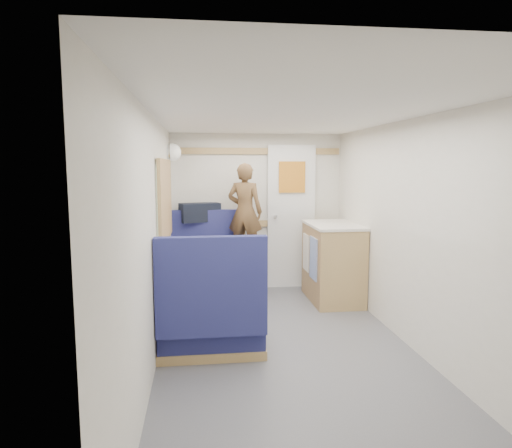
{
  "coord_description": "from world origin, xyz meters",
  "views": [
    {
      "loc": [
        -0.73,
        -3.59,
        1.6
      ],
      "look_at": [
        -0.18,
        0.9,
        1.02
      ],
      "focal_mm": 32.0,
      "sensor_mm": 36.0,
      "label": 1
    }
  ],
  "objects": [
    {
      "name": "tumbler_left",
      "position": [
        -0.78,
        0.74,
        0.78
      ],
      "size": [
        0.07,
        0.07,
        0.12
      ],
      "primitive_type": "cylinder",
      "color": "white",
      "rests_on": "dinette_table"
    },
    {
      "name": "bench_far",
      "position": [
        -0.65,
        1.86,
        0.3
      ],
      "size": [
        0.9,
        0.59,
        1.05
      ],
      "color": "#17184B",
      "rests_on": "floor"
    },
    {
      "name": "dome_light",
      "position": [
        -1.04,
        1.85,
        1.75
      ],
      "size": [
        0.2,
        0.2,
        0.2
      ],
      "primitive_type": "sphere",
      "color": "white",
      "rests_on": "wall_left"
    },
    {
      "name": "floor",
      "position": [
        0.0,
        0.0,
        0.0
      ],
      "size": [
        4.5,
        4.5,
        0.0
      ],
      "primitive_type": "plane",
      "color": "#515156",
      "rests_on": "ground"
    },
    {
      "name": "beer_glass",
      "position": [
        -0.52,
        1.16,
        0.77
      ],
      "size": [
        0.07,
        0.07,
        0.1
      ],
      "primitive_type": "cylinder",
      "color": "brown",
      "rests_on": "dinette_table"
    },
    {
      "name": "wall_right",
      "position": [
        1.1,
        0.0,
        1.0
      ],
      "size": [
        0.02,
        4.5,
        2.0
      ],
      "primitive_type": "cube",
      "color": "silver",
      "rests_on": "floor"
    },
    {
      "name": "person",
      "position": [
        -0.19,
        1.9,
        1.04
      ],
      "size": [
        0.5,
        0.42,
        1.18
      ],
      "primitive_type": "imported",
      "rotation": [
        0.0,
        0.0,
        2.77
      ],
      "color": "brown",
      "rests_on": "bench_far"
    },
    {
      "name": "oak_trim_low",
      "position": [
        0.0,
        2.23,
        0.85
      ],
      "size": [
        2.15,
        0.02,
        0.08
      ],
      "primitive_type": "cube",
      "color": "olive",
      "rests_on": "wall_back"
    },
    {
      "name": "oak_trim_high",
      "position": [
        0.0,
        2.23,
        1.78
      ],
      "size": [
        2.15,
        0.02,
        0.08
      ],
      "primitive_type": "cube",
      "color": "olive",
      "rests_on": "wall_back"
    },
    {
      "name": "salt_grinder",
      "position": [
        -0.65,
        0.89,
        0.76
      ],
      "size": [
        0.03,
        0.03,
        0.08
      ],
      "primitive_type": "cylinder",
      "color": "white",
      "rests_on": "dinette_table"
    },
    {
      "name": "duffel_bag",
      "position": [
        -0.73,
        2.12,
        1.02
      ],
      "size": [
        0.53,
        0.37,
        0.23
      ],
      "primitive_type": "cube",
      "rotation": [
        0.0,
        0.0,
        0.32
      ],
      "color": "black",
      "rests_on": "ledge"
    },
    {
      "name": "cheese_block",
      "position": [
        -0.51,
        0.88,
        0.76
      ],
      "size": [
        0.12,
        0.1,
        0.04
      ],
      "primitive_type": "cube",
      "rotation": [
        0.0,
        0.0,
        0.37
      ],
      "color": "#E0D481",
      "rests_on": "tray"
    },
    {
      "name": "wall_left",
      "position": [
        -1.1,
        0.0,
        1.0
      ],
      "size": [
        0.02,
        4.5,
        2.0
      ],
      "primitive_type": "cube",
      "color": "silver",
      "rests_on": "floor"
    },
    {
      "name": "wine_glass",
      "position": [
        -0.66,
        0.84,
        0.84
      ],
      "size": [
        0.08,
        0.08,
        0.17
      ],
      "color": "white",
      "rests_on": "dinette_table"
    },
    {
      "name": "wall_back",
      "position": [
        0.0,
        2.25,
        1.0
      ],
      "size": [
        2.2,
        0.02,
        2.0
      ],
      "primitive_type": "cube",
      "color": "silver",
      "rests_on": "floor"
    },
    {
      "name": "tumbler_right",
      "position": [
        -0.59,
        1.21,
        0.77
      ],
      "size": [
        0.06,
        0.06,
        0.1
      ],
      "primitive_type": "cylinder",
      "color": "white",
      "rests_on": "dinette_table"
    },
    {
      "name": "galley_counter",
      "position": [
        0.82,
        1.55,
        0.47
      ],
      "size": [
        0.57,
        0.92,
        0.92
      ],
      "color": "olive",
      "rests_on": "floor"
    },
    {
      "name": "side_window",
      "position": [
        -1.08,
        1.0,
        1.25
      ],
      "size": [
        0.04,
        1.3,
        0.72
      ],
      "primitive_type": "cube",
      "color": "#9EA68D",
      "rests_on": "wall_left"
    },
    {
      "name": "pepper_grinder",
      "position": [
        -0.66,
        0.94,
        0.77
      ],
      "size": [
        0.04,
        0.04,
        0.11
      ],
      "primitive_type": "cylinder",
      "color": "black",
      "rests_on": "dinette_table"
    },
    {
      "name": "orange_fruit",
      "position": [
        -0.58,
        0.94,
        0.78
      ],
      "size": [
        0.08,
        0.08,
        0.08
      ],
      "primitive_type": "sphere",
      "color": "orange",
      "rests_on": "tray"
    },
    {
      "name": "tray",
      "position": [
        -0.61,
        0.91,
        0.73
      ],
      "size": [
        0.38,
        0.42,
        0.02
      ],
      "primitive_type": "cube",
      "rotation": [
        0.0,
        0.0,
        -0.4
      ],
      "color": "white",
      "rests_on": "dinette_table"
    },
    {
      "name": "bread_loaf",
      "position": [
        -0.43,
        1.2,
        0.77
      ],
      "size": [
        0.21,
        0.29,
        0.11
      ],
      "primitive_type": "cube",
      "rotation": [
        0.0,
        0.0,
        -0.29
      ],
      "color": "brown",
      "rests_on": "dinette_table"
    },
    {
      "name": "ceiling",
      "position": [
        0.0,
        0.0,
        2.0
      ],
      "size": [
        4.5,
        4.5,
        0.0
      ],
      "primitive_type": "plane",
      "rotation": [
        3.14,
        0.0,
        0.0
      ],
      "color": "silver",
      "rests_on": "wall_back"
    },
    {
      "name": "bench_near",
      "position": [
        -0.65,
        0.14,
        0.3
      ],
      "size": [
        0.9,
        0.59,
        1.05
      ],
      "color": "#17184B",
      "rests_on": "floor"
    },
    {
      "name": "dinette_table",
      "position": [
        -0.65,
        1.0,
        0.57
      ],
      "size": [
        0.62,
        0.92,
        0.72
      ],
      "color": "white",
      "rests_on": "floor"
    },
    {
      "name": "rear_door",
      "position": [
        0.45,
        2.22,
        0.97
      ],
      "size": [
        0.62,
        0.12,
        1.86
      ],
      "color": "white",
      "rests_on": "wall_back"
    },
    {
      "name": "ledge",
      "position": [
        -0.65,
        2.12,
        0.88
      ],
      "size": [
        0.9,
        0.14,
        0.04
      ],
      "primitive_type": "cube",
      "color": "olive",
      "rests_on": "bench_far"
    }
  ]
}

